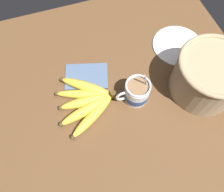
% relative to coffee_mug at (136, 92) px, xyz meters
% --- Properties ---
extents(table, '(0.99, 0.99, 0.03)m').
position_rel_coffee_mug_xyz_m(table, '(0.04, -0.02, -0.05)').
color(table, brown).
rests_on(table, ground).
extents(coffee_mug, '(0.12, 0.09, 0.14)m').
position_rel_coffee_mug_xyz_m(coffee_mug, '(0.00, 0.00, 0.00)').
color(coffee_mug, silver).
rests_on(coffee_mug, table).
extents(banana_bunch, '(0.21, 0.25, 0.04)m').
position_rel_coffee_mug_xyz_m(banana_bunch, '(0.17, -0.03, -0.02)').
color(banana_bunch, '#4C381E').
rests_on(banana_bunch, table).
extents(woven_basket, '(0.24, 0.24, 0.16)m').
position_rel_coffee_mug_xyz_m(woven_basket, '(-0.23, 0.04, 0.04)').
color(woven_basket, tan).
rests_on(woven_basket, table).
extents(napkin, '(0.18, 0.15, 0.01)m').
position_rel_coffee_mug_xyz_m(napkin, '(0.14, -0.14, -0.04)').
color(napkin, slate).
rests_on(napkin, table).
extents(small_plate, '(0.20, 0.20, 0.01)m').
position_rel_coffee_mug_xyz_m(small_plate, '(-0.24, -0.16, -0.04)').
color(small_plate, white).
rests_on(small_plate, table).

